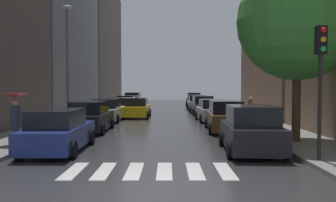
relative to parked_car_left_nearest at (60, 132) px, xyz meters
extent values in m
cube|color=#323234|center=(3.72, 18.39, -0.79)|extent=(28.00, 72.00, 0.04)
cube|color=gray|center=(-2.78, 18.39, -0.69)|extent=(3.00, 72.00, 0.15)
cube|color=gray|center=(10.22, 18.39, -0.69)|extent=(3.00, 72.00, 0.15)
cube|color=silver|center=(1.47, -3.23, -0.76)|extent=(0.45, 2.20, 0.01)
cube|color=silver|center=(2.37, -3.23, -0.76)|extent=(0.45, 2.20, 0.01)
cube|color=silver|center=(3.27, -3.23, -0.76)|extent=(0.45, 2.20, 0.01)
cube|color=silver|center=(4.17, -3.23, -0.76)|extent=(0.45, 2.20, 0.01)
cube|color=silver|center=(5.07, -3.23, -0.76)|extent=(0.45, 2.20, 0.01)
cube|color=silver|center=(5.97, -3.23, -0.76)|extent=(0.45, 2.20, 0.01)
cube|color=slate|center=(-7.28, 21.12, 9.35)|extent=(6.00, 17.11, 20.23)
cube|color=#564C47|center=(-7.28, 40.63, 8.20)|extent=(6.00, 20.75, 17.93)
cube|color=navy|center=(0.00, 0.06, -0.19)|extent=(1.92, 4.64, 0.80)
cube|color=black|center=(0.00, -0.17, 0.54)|extent=(1.68, 2.55, 0.66)
cylinder|color=black|center=(-0.95, 1.58, -0.45)|extent=(0.23, 0.64, 0.64)
cylinder|color=black|center=(0.93, 1.60, -0.45)|extent=(0.23, 0.64, 0.64)
cylinder|color=black|center=(-0.93, -1.47, -0.45)|extent=(0.23, 0.64, 0.64)
cylinder|color=black|center=(0.95, -1.45, -0.45)|extent=(0.23, 0.64, 0.64)
cube|color=black|center=(-0.11, 6.16, -0.17)|extent=(1.96, 4.64, 0.84)
cube|color=black|center=(-0.12, 5.93, 0.59)|extent=(1.71, 2.56, 0.69)
cylinder|color=black|center=(-1.06, 7.70, -0.45)|extent=(0.23, 0.64, 0.64)
cylinder|color=black|center=(0.86, 7.68, -0.45)|extent=(0.23, 0.64, 0.64)
cylinder|color=black|center=(-1.09, 4.65, -0.45)|extent=(0.23, 0.64, 0.64)
cylinder|color=black|center=(0.83, 4.63, -0.45)|extent=(0.23, 0.64, 0.64)
cube|color=silver|center=(-0.16, 12.10, -0.19)|extent=(1.95, 4.76, 0.81)
cube|color=black|center=(-0.16, 11.87, 0.54)|extent=(1.69, 2.62, 0.66)
cylinder|color=black|center=(-1.08, 13.68, -0.45)|extent=(0.23, 0.64, 0.64)
cylinder|color=black|center=(0.81, 13.65, -0.45)|extent=(0.23, 0.64, 0.64)
cylinder|color=black|center=(-1.12, 10.56, -0.45)|extent=(0.23, 0.64, 0.64)
cylinder|color=black|center=(0.77, 10.53, -0.45)|extent=(0.23, 0.64, 0.64)
cube|color=maroon|center=(-0.14, 18.15, -0.22)|extent=(1.94, 4.12, 0.75)
cube|color=black|center=(-0.15, 17.94, 0.46)|extent=(1.66, 2.29, 0.61)
cylinder|color=black|center=(-1.01, 19.52, -0.45)|extent=(0.24, 0.65, 0.64)
cylinder|color=black|center=(0.80, 19.46, -0.45)|extent=(0.24, 0.65, 0.64)
cylinder|color=black|center=(-1.09, 16.83, -0.45)|extent=(0.24, 0.65, 0.64)
cylinder|color=black|center=(0.72, 16.78, -0.45)|extent=(0.24, 0.65, 0.64)
cube|color=#474C51|center=(-0.27, 24.49, -0.20)|extent=(2.00, 4.42, 0.77)
cube|color=black|center=(-0.26, 24.27, 0.50)|extent=(1.73, 2.45, 0.63)
cylinder|color=black|center=(-1.25, 25.92, -0.45)|extent=(0.23, 0.64, 0.64)
cylinder|color=black|center=(0.66, 25.96, -0.45)|extent=(0.23, 0.64, 0.64)
cylinder|color=black|center=(-1.19, 23.03, -0.45)|extent=(0.23, 0.64, 0.64)
cylinder|color=black|center=(0.72, 23.06, -0.45)|extent=(0.23, 0.64, 0.64)
cube|color=maroon|center=(-0.17, 31.23, -0.14)|extent=(2.14, 4.80, 0.90)
cube|color=black|center=(-0.18, 30.99, 0.67)|extent=(1.81, 2.67, 0.73)
cylinder|color=black|center=(-1.06, 32.82, -0.45)|extent=(0.25, 0.65, 0.64)
cylinder|color=black|center=(0.86, 32.74, -0.45)|extent=(0.25, 0.65, 0.64)
cylinder|color=black|center=(-1.20, 29.72, -0.45)|extent=(0.25, 0.65, 0.64)
cylinder|color=black|center=(0.72, 29.63, -0.45)|extent=(0.25, 0.65, 0.64)
cube|color=black|center=(7.44, -0.19, -0.15)|extent=(2.12, 4.28, 0.89)
cube|color=black|center=(7.43, -0.40, 0.67)|extent=(1.80, 2.39, 0.73)
cylinder|color=black|center=(6.56, 1.24, -0.45)|extent=(0.25, 0.65, 0.64)
cylinder|color=black|center=(8.47, 1.15, -0.45)|extent=(0.25, 0.65, 0.64)
cylinder|color=black|center=(6.42, -1.52, -0.45)|extent=(0.25, 0.65, 0.64)
cylinder|color=black|center=(8.33, -1.62, -0.45)|extent=(0.25, 0.65, 0.64)
cube|color=brown|center=(7.51, 6.32, -0.16)|extent=(2.05, 4.83, 0.86)
cube|color=black|center=(7.50, 6.08, 0.62)|extent=(1.74, 2.68, 0.70)
cylinder|color=black|center=(6.65, 7.92, -0.45)|extent=(0.25, 0.65, 0.64)
cylinder|color=black|center=(8.50, 7.85, -0.45)|extent=(0.25, 0.65, 0.64)
cylinder|color=black|center=(6.52, 4.79, -0.45)|extent=(0.25, 0.65, 0.64)
cylinder|color=black|center=(8.37, 4.71, -0.45)|extent=(0.25, 0.65, 0.64)
cube|color=#B2B7BF|center=(7.48, 12.06, -0.20)|extent=(2.04, 4.45, 0.79)
cube|color=black|center=(7.49, 11.84, 0.52)|extent=(1.75, 2.47, 0.65)
cylinder|color=black|center=(6.48, 13.48, -0.45)|extent=(0.24, 0.65, 0.64)
cylinder|color=black|center=(8.40, 13.54, -0.45)|extent=(0.24, 0.65, 0.64)
cylinder|color=black|center=(6.57, 10.58, -0.45)|extent=(0.24, 0.65, 0.64)
cylinder|color=black|center=(8.48, 10.64, -0.45)|extent=(0.24, 0.65, 0.64)
cube|color=#474C51|center=(7.42, 18.56, -0.17)|extent=(1.98, 4.23, 0.84)
cube|color=black|center=(7.42, 18.35, 0.59)|extent=(1.70, 2.35, 0.68)
cylinder|color=black|center=(6.45, 19.91, -0.45)|extent=(0.24, 0.65, 0.64)
cylinder|color=black|center=(8.30, 19.97, -0.45)|extent=(0.24, 0.65, 0.64)
cylinder|color=black|center=(6.53, 17.16, -0.45)|extent=(0.24, 0.65, 0.64)
cylinder|color=black|center=(8.38, 17.21, -0.45)|extent=(0.24, 0.65, 0.64)
cube|color=#B2B7BF|center=(7.44, 25.13, -0.19)|extent=(1.99, 4.34, 0.80)
cube|color=black|center=(7.44, 24.91, 0.54)|extent=(1.71, 2.40, 0.65)
cylinder|color=black|center=(6.54, 26.57, -0.45)|extent=(0.24, 0.65, 0.64)
cylinder|color=black|center=(8.42, 26.52, -0.45)|extent=(0.24, 0.65, 0.64)
cylinder|color=black|center=(6.47, 23.74, -0.45)|extent=(0.24, 0.65, 0.64)
cylinder|color=black|center=(8.34, 23.69, -0.45)|extent=(0.24, 0.65, 0.64)
cube|color=black|center=(7.57, 31.40, -0.15)|extent=(1.81, 4.04, 0.88)
cube|color=black|center=(7.56, 31.20, 0.64)|extent=(1.57, 2.23, 0.72)
cylinder|color=black|center=(6.71, 32.74, -0.45)|extent=(0.23, 0.64, 0.64)
cylinder|color=black|center=(8.46, 32.71, -0.45)|extent=(0.23, 0.64, 0.64)
cylinder|color=black|center=(6.67, 30.09, -0.45)|extent=(0.23, 0.64, 0.64)
cylinder|color=black|center=(8.42, 30.06, -0.45)|extent=(0.23, 0.64, 0.64)
cube|color=yellow|center=(1.74, 15.16, -0.19)|extent=(1.90, 4.54, 0.80)
cube|color=black|center=(1.74, 14.94, 0.53)|extent=(1.66, 2.50, 0.65)
cube|color=#F2EDCC|center=(1.74, 14.94, 0.95)|extent=(0.20, 0.36, 0.18)
cylinder|color=black|center=(0.83, 16.66, -0.45)|extent=(0.23, 0.64, 0.64)
cylinder|color=black|center=(2.68, 16.64, -0.45)|extent=(0.23, 0.64, 0.64)
cylinder|color=black|center=(0.80, 13.68, -0.45)|extent=(0.23, 0.64, 0.64)
cylinder|color=black|center=(2.65, 13.66, -0.45)|extent=(0.23, 0.64, 0.64)
cylinder|color=brown|center=(10.03, 10.84, -0.22)|extent=(0.28, 0.28, 0.79)
cylinder|color=brown|center=(10.03, 10.84, 0.49)|extent=(0.36, 0.36, 0.63)
sphere|color=tan|center=(10.03, 10.84, 0.92)|extent=(0.25, 0.25, 0.25)
cylinder|color=navy|center=(-2.01, 0.81, -0.18)|extent=(0.28, 0.28, 0.87)
cylinder|color=navy|center=(-2.01, 0.81, 0.60)|extent=(0.36, 0.36, 0.69)
sphere|color=tan|center=(-2.01, 0.81, 1.08)|extent=(0.27, 0.27, 0.27)
cone|color=red|center=(-2.01, 0.81, 1.38)|extent=(1.01, 1.01, 0.20)
cylinder|color=#333338|center=(-2.01, 0.81, 0.99)|extent=(0.02, 0.02, 0.78)
cylinder|color=#513823|center=(9.82, 1.58, 0.89)|extent=(0.36, 0.36, 3.01)
sphere|color=#3B8634|center=(9.82, 1.58, 4.59)|extent=(5.16, 5.16, 5.16)
cylinder|color=black|center=(9.17, -2.29, 1.08)|extent=(0.12, 0.12, 3.40)
cube|color=black|center=(9.17, -2.29, 3.23)|extent=(0.30, 0.30, 0.90)
sphere|color=red|center=(9.17, -2.47, 3.53)|extent=(0.18, 0.18, 0.18)
sphere|color=#F2A519|center=(9.17, -2.47, 3.23)|extent=(0.18, 0.18, 0.18)
sphere|color=green|center=(9.17, -2.47, 2.93)|extent=(0.18, 0.18, 0.18)
cylinder|color=#595B60|center=(-1.83, 7.79, 2.89)|extent=(0.16, 0.16, 7.01)
ellipsoid|color=beige|center=(-1.83, 7.79, 6.54)|extent=(0.60, 0.28, 0.24)
camera|label=1|loc=(4.27, -13.61, 1.73)|focal=37.63mm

